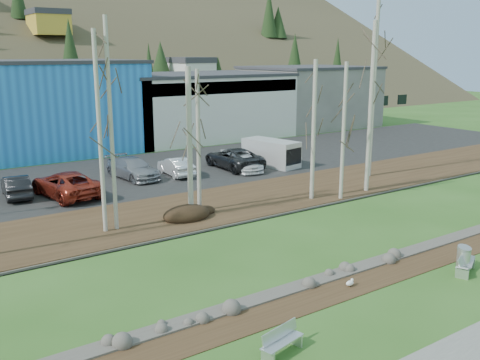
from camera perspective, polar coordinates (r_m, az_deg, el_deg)
ground at (r=22.37m, az=19.72°, el=-11.03°), size 200.00×200.00×0.00m
dirt_strip at (r=23.52m, az=15.56°, el=-9.45°), size 80.00×1.80×0.03m
near_bank_rocks at (r=24.12m, az=13.74°, el=-8.78°), size 80.00×0.80×0.50m
river at (r=26.81m, az=7.22°, el=-6.20°), size 80.00×8.00×0.90m
far_bank_rocks at (r=29.83m, az=2.00°, el=-4.05°), size 80.00×0.80×0.46m
far_bank at (r=32.33m, az=-1.36°, el=-2.51°), size 80.00×7.00×0.15m
parking_lot at (r=41.28m, az=-9.33°, el=0.84°), size 80.00×14.00×0.14m
building_blue at (r=51.98m, az=-22.26°, el=7.16°), size 20.40×12.24×8.30m
building_white at (r=58.51m, az=-4.62°, el=7.98°), size 18.36×12.24×6.80m
building_grey at (r=67.84m, az=7.32°, el=8.87°), size 14.28×12.24×7.30m
bench_intact at (r=17.07m, az=4.44°, el=-16.73°), size 1.67×0.81×0.81m
bench_damaged at (r=24.45m, az=22.85°, el=-8.24°), size 1.74×1.14×0.74m
litter_bin at (r=24.67m, az=22.72°, el=-7.78°), size 0.62×0.62×0.95m
seagull at (r=21.75m, az=11.66°, el=-10.69°), size 0.44×0.20×0.31m
dirt_mound at (r=29.32m, az=-5.71°, el=-3.57°), size 2.71×1.91×0.53m
birch_1 at (r=27.12m, az=-13.59°, el=5.57°), size 0.21×0.21×10.55m
birch_2 at (r=28.83m, az=-5.40°, el=3.90°), size 0.30×0.30×8.12m
birch_3 at (r=26.94m, az=-14.74°, el=4.78°), size 0.21×0.21×9.92m
birch_4 at (r=29.83m, az=-4.46°, el=4.08°), size 0.23×0.23×7.95m
birch_5 at (r=32.93m, az=10.99°, el=5.06°), size 0.23×0.23×8.29m
birch_6 at (r=35.11m, az=13.77°, el=7.44°), size 0.29×0.29×10.74m
birch_7 at (r=32.60m, az=7.85°, el=5.22°), size 0.25×0.25×8.43m
birch_8 at (r=39.40m, az=14.09°, el=9.72°), size 0.27×0.27×13.03m
car_1 at (r=36.16m, az=-22.77°, el=-0.62°), size 1.83×4.29×1.38m
car_2 at (r=35.16m, az=-18.07°, el=-0.42°), size 3.48×6.09×1.60m
car_3 at (r=39.04m, az=-11.37°, el=1.24°), size 2.71×5.34×1.48m
car_4 at (r=39.51m, az=-6.84°, el=1.45°), size 1.75×4.18×1.34m
car_5 at (r=41.70m, az=-0.69°, el=2.36°), size 2.77×5.78×1.59m
car_6 at (r=40.95m, az=0.20°, el=1.98°), size 2.56×4.86×1.34m
van_white at (r=42.58m, az=3.52°, el=2.88°), size 2.82×4.97×2.05m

